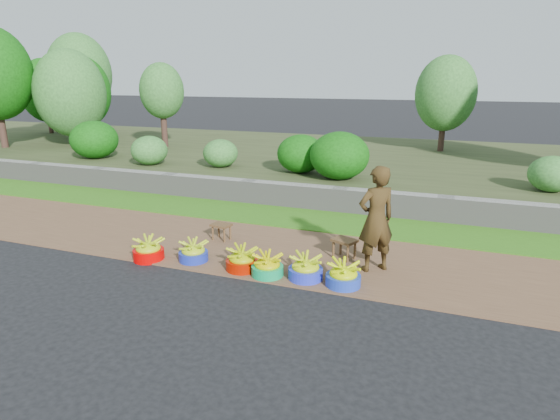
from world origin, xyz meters
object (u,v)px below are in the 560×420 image
at_px(stool_right, 344,243).
at_px(basin_f, 343,276).
at_px(basin_c, 242,260).
at_px(vendor_woman, 376,219).
at_px(basin_e, 306,269).
at_px(basin_d, 267,266).
at_px(basin_a, 148,250).
at_px(basin_b, 193,252).
at_px(stool_left, 221,227).

bearing_deg(stool_right, basin_f, -77.40).
xyz_separation_m(basin_c, vendor_woman, (1.92, 0.72, 0.67)).
bearing_deg(basin_f, basin_e, 176.30).
xyz_separation_m(basin_d, basin_f, (1.16, 0.06, 0.01)).
relative_size(basin_a, vendor_woman, 0.31).
relative_size(basin_b, basin_f, 0.94).
distance_m(stool_left, stool_right, 2.33).
xyz_separation_m(basin_e, basin_f, (0.58, -0.04, -0.00)).
relative_size(basin_d, basin_f, 0.96).
bearing_deg(basin_d, basin_e, 9.19).
bearing_deg(basin_a, basin_f, 2.16).
distance_m(basin_b, stool_left, 1.08).
distance_m(basin_f, stool_left, 2.80).
bearing_deg(basin_c, basin_d, -9.25).
xyz_separation_m(stool_left, stool_right, (2.33, -0.10, 0.02)).
xyz_separation_m(basin_d, basin_e, (0.58, 0.09, 0.01)).
bearing_deg(basin_a, stool_right, 21.01).
bearing_deg(stool_left, basin_a, -118.69).
xyz_separation_m(basin_f, vendor_woman, (0.31, 0.74, 0.68)).
distance_m(basin_e, stool_left, 2.27).
height_order(basin_e, stool_right, basin_e).
relative_size(stool_right, vendor_woman, 0.28).
bearing_deg(basin_f, vendor_woman, 67.29).
bearing_deg(stool_left, vendor_woman, -8.03).
distance_m(basin_b, basin_c, 0.90).
distance_m(stool_left, vendor_woman, 2.95).
relative_size(basin_c, basin_f, 1.00).
height_order(basin_d, vendor_woman, vendor_woman).
xyz_separation_m(basin_e, stool_left, (-1.98, 1.10, 0.09)).
xyz_separation_m(stool_right, vendor_woman, (0.54, -0.30, 0.56)).
distance_m(basin_c, stool_left, 1.47).
bearing_deg(basin_e, basin_b, 179.05).
distance_m(basin_c, basin_d, 0.46).
bearing_deg(basin_d, stool_left, 139.54).
bearing_deg(basin_f, stool_left, 155.98).
bearing_deg(basin_c, basin_b, 176.77).
relative_size(basin_d, stool_left, 1.27).
height_order(basin_a, basin_d, basin_a).
distance_m(basin_c, vendor_woman, 2.16).
relative_size(basin_a, stool_right, 1.10).
relative_size(basin_a, basin_b, 1.06).
bearing_deg(basin_c, stool_left, 130.11).
distance_m(basin_a, vendor_woman, 3.72).
relative_size(basin_a, basin_e, 0.98).
distance_m(basin_a, basin_b, 0.76).
xyz_separation_m(basin_a, basin_f, (3.25, 0.12, 0.00)).
bearing_deg(basin_e, basin_c, -178.97).
xyz_separation_m(stool_left, vendor_woman, (2.87, -0.40, 0.58)).
relative_size(basin_a, basin_c, 1.00).
distance_m(basin_a, basin_e, 2.67).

